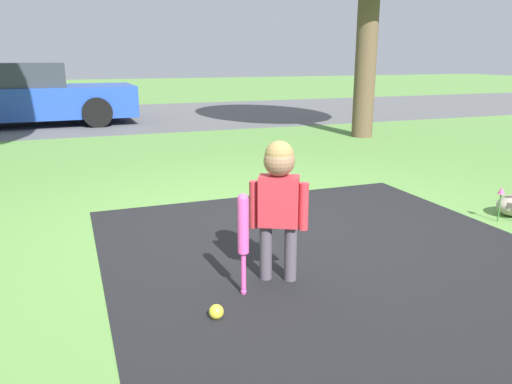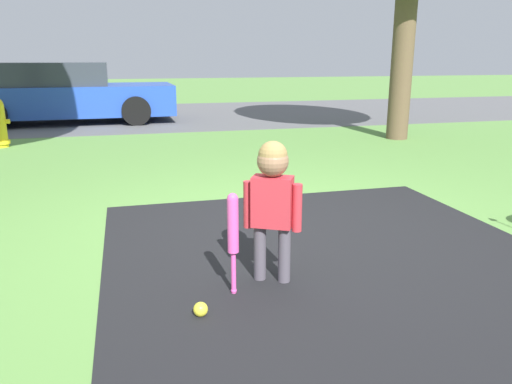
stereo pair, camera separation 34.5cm
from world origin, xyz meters
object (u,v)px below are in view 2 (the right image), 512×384
Objects in this scene: baseball_bat at (233,230)px; parked_car at (66,94)px; sports_ball at (201,309)px; child at (273,192)px.

baseball_bat is 0.14× the size of parked_car.
sports_ball is 9.24m from parked_car.
parked_car is (-1.54, 9.10, 0.56)m from sports_ball.
child is at bearing -77.79° from parked_car.
child reaches higher than sports_ball.
child is 11.06× the size of sports_ball.
baseball_bat is (-0.28, -0.12, -0.18)m from child.
parked_car is at bearing 131.44° from child.
child reaches higher than baseball_bat.
child is 1.43× the size of baseball_bat.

